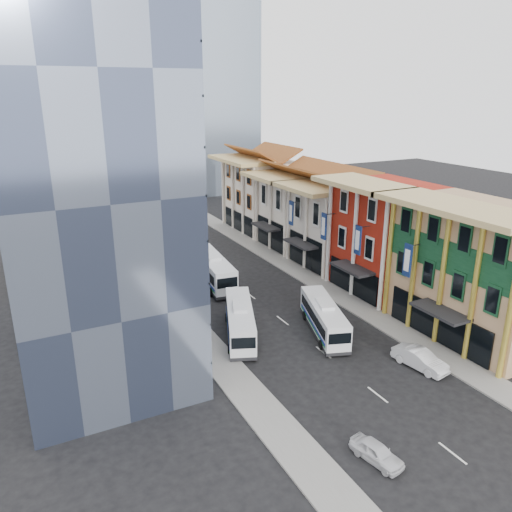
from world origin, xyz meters
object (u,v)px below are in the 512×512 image
sedan_left (377,452)px  sedan_right (420,359)px  shophouse_tan (477,272)px  office_tower (76,173)px  bus_left_near (240,320)px  bus_left_far (213,269)px  bus_right (324,317)px

sedan_left → sedan_right: bearing=22.2°
shophouse_tan → office_tower: 35.19m
bus_left_near → bus_left_far: size_ratio=0.89×
sedan_left → bus_left_near: bearing=79.6°
shophouse_tan → bus_left_near: bearing=154.6°
office_tower → sedan_left: bearing=-62.1°
sedan_left → bus_left_far: bearing=74.1°
shophouse_tan → sedan_left: shophouse_tan is taller
sedan_left → sedan_right: sedan_right is taller
shophouse_tan → office_tower: (-31.00, 14.00, 9.00)m
sedan_left → sedan_right: size_ratio=0.76×
office_tower → bus_left_near: bearing=-22.6°
bus_left_near → bus_right: (7.17, -2.88, -0.04)m
bus_left_near → sedan_left: bearing=-66.8°
bus_right → sedan_right: (3.37, -8.69, -0.77)m
bus_left_near → bus_right: bus_left_near is taller
sedan_left → shophouse_tan: bearing=15.0°
office_tower → sedan_right: bearing=-36.3°
sedan_right → office_tower: bearing=133.9°
office_tower → bus_left_far: (14.72, 8.19, -13.23)m
shophouse_tan → bus_right: 14.09m
bus_left_near → bus_right: bearing=0.0°
sedan_right → sedan_left: bearing=-155.9°
bus_left_near → sedan_left: 18.40m
bus_left_far → sedan_right: (7.78, -24.74, -1.00)m
bus_right → sedan_right: 9.35m
bus_left_near → sedan_left: size_ratio=2.80×
shophouse_tan → bus_left_near: 21.53m
bus_left_far → bus_left_near: bearing=-95.9°
sedan_right → bus_left_near: bearing=122.6°
shophouse_tan → sedan_left: size_ratio=3.99×
bus_right → shophouse_tan: bearing=-8.6°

